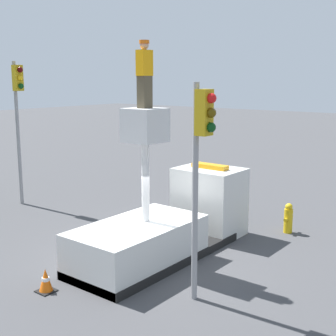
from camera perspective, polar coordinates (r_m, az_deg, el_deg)
ground_plane at (r=13.78m, az=-1.39°, el=-10.88°), size 120.00×120.00×0.00m
bucket_truck at (r=13.92m, az=0.14°, el=-6.86°), size 6.32×2.13×4.33m
worker at (r=12.45m, az=-2.88°, el=11.34°), size 0.40×0.26×1.75m
traffic_light_pole at (r=10.32m, az=4.04°, el=2.26°), size 0.34×0.57×5.03m
traffic_light_across at (r=19.60m, az=-17.80°, el=7.33°), size 0.34×0.57×5.77m
fire_hydrant at (r=16.25m, az=14.46°, el=-5.97°), size 0.53×0.29×1.01m
traffic_cone_rear at (r=12.04m, az=-14.69°, el=-13.18°), size 0.42×0.42×0.58m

